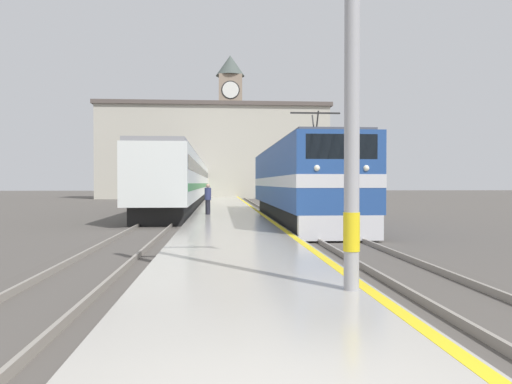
% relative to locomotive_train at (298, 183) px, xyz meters
% --- Properties ---
extents(ground_plane, '(200.00, 200.00, 0.00)m').
position_rel_locomotive_train_xyz_m(ground_plane, '(-3.38, 9.13, -1.95)').
color(ground_plane, '#514C47').
extents(platform, '(3.88, 140.00, 0.28)m').
position_rel_locomotive_train_xyz_m(platform, '(-3.38, 4.13, -1.81)').
color(platform, '#ADA89E').
rests_on(platform, ground).
extents(rail_track_near, '(2.83, 140.00, 0.16)m').
position_rel_locomotive_train_xyz_m(rail_track_near, '(0.00, 4.13, -1.92)').
color(rail_track_near, '#514C47').
rests_on(rail_track_near, ground).
extents(rail_track_far, '(2.83, 140.00, 0.16)m').
position_rel_locomotive_train_xyz_m(rail_track_far, '(-6.67, 4.13, -1.92)').
color(rail_track_far, '#514C47').
rests_on(rail_track_far, ground).
extents(locomotive_train, '(2.92, 17.55, 4.79)m').
position_rel_locomotive_train_xyz_m(locomotive_train, '(0.00, 0.00, 0.00)').
color(locomotive_train, black).
rests_on(locomotive_train, ground).
extents(passenger_train, '(2.92, 45.40, 3.91)m').
position_rel_locomotive_train_xyz_m(passenger_train, '(-6.67, 19.61, 0.15)').
color(passenger_train, black).
rests_on(passenger_train, ground).
extents(catenary_mast, '(2.16, 0.26, 8.32)m').
position_rel_locomotive_train_xyz_m(catenary_mast, '(-1.79, -16.73, 2.47)').
color(catenary_mast, '#9E9EA3').
rests_on(catenary_mast, platform).
extents(person_on_platform, '(0.34, 0.34, 1.62)m').
position_rel_locomotive_train_xyz_m(person_on_platform, '(-4.46, 2.14, -0.83)').
color(person_on_platform, '#23232D').
rests_on(person_on_platform, platform).
extents(clock_tower, '(4.36, 4.36, 21.46)m').
position_rel_locomotive_train_xyz_m(clock_tower, '(-2.09, 52.15, 9.49)').
color(clock_tower, gray).
rests_on(clock_tower, ground).
extents(station_building, '(29.51, 6.64, 12.05)m').
position_rel_locomotive_train_xyz_m(station_building, '(-4.45, 40.14, 4.10)').
color(station_building, '#B7B2A3').
rests_on(station_building, ground).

